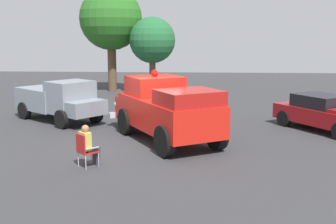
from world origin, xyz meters
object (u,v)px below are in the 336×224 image
object	(u,v)px
parked_pickup	(59,100)
spectator_seated	(88,144)
oak_tree_left	(152,41)
oak_tree_distant	(111,19)
vintage_fire_truck	(165,109)
classic_hot_rod	(326,113)
lawn_chair_near_truck	(84,148)

from	to	relation	value
parked_pickup	spectator_seated	size ratio (longest dim) A/B	3.77
spectator_seated	oak_tree_left	distance (m)	16.48
oak_tree_distant	oak_tree_left	bearing A→B (deg)	160.76
vintage_fire_truck	oak_tree_left	xyz separation A→B (m)	(1.73, -12.87, 2.34)
oak_tree_left	oak_tree_distant	size ratio (longest dim) A/B	0.71
classic_hot_rod	oak_tree_distant	size ratio (longest dim) A/B	0.65
parked_pickup	vintage_fire_truck	bearing A→B (deg)	146.93
classic_hot_rod	spectator_seated	bearing A→B (deg)	31.88
vintage_fire_truck	parked_pickup	size ratio (longest dim) A/B	1.28
vintage_fire_truck	lawn_chair_near_truck	bearing A→B (deg)	57.84
oak_tree_distant	classic_hot_rod	bearing A→B (deg)	133.14
oak_tree_left	vintage_fire_truck	bearing A→B (deg)	97.65
vintage_fire_truck	spectator_seated	bearing A→B (deg)	58.27
spectator_seated	oak_tree_distant	xyz separation A→B (m)	(2.60, -17.26, 4.28)
spectator_seated	vintage_fire_truck	bearing A→B (deg)	-121.73
classic_hot_rod	parked_pickup	world-z (taller)	parked_pickup
vintage_fire_truck	spectator_seated	distance (m)	3.98
vintage_fire_truck	parked_pickup	xyz separation A→B (m)	(5.08, -3.31, -0.21)
oak_tree_distant	parked_pickup	bearing A→B (deg)	87.83
parked_pickup	spectator_seated	bearing A→B (deg)	114.24
vintage_fire_truck	oak_tree_distant	distance (m)	15.14
vintage_fire_truck	oak_tree_distant	bearing A→B (deg)	-71.39
lawn_chair_near_truck	oak_tree_distant	bearing A→B (deg)	-81.78
vintage_fire_truck	spectator_seated	xyz separation A→B (m)	(2.08, 3.36, -0.50)
oak_tree_left	classic_hot_rod	bearing A→B (deg)	127.05
classic_hot_rod	lawn_chair_near_truck	world-z (taller)	classic_hot_rod
classic_hot_rod	parked_pickup	distance (m)	11.66
parked_pickup	oak_tree_left	size ratio (longest dim) A/B	0.95
spectator_seated	oak_tree_left	world-z (taller)	oak_tree_left
oak_tree_distant	lawn_chair_near_truck	bearing A→B (deg)	98.22
classic_hot_rod	oak_tree_left	size ratio (longest dim) A/B	0.91
classic_hot_rod	oak_tree_distant	world-z (taller)	oak_tree_distant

